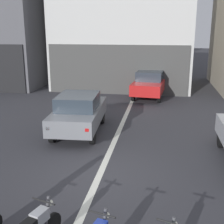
{
  "coord_description": "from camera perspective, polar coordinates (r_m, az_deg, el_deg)",
  "views": [
    {
      "loc": [
        1.72,
        -7.96,
        4.23
      ],
      "look_at": [
        0.04,
        2.0,
        1.4
      ],
      "focal_mm": 48.25,
      "sensor_mm": 36.0,
      "label": 1
    }
  ],
  "objects": [
    {
      "name": "car_red_down_street",
      "position": [
        19.07,
        7.16,
        5.44
      ],
      "size": [
        2.14,
        4.25,
        1.64
      ],
      "color": "black",
      "rests_on": "ground"
    },
    {
      "name": "ground_plane",
      "position": [
        9.18,
        -2.37,
        -11.82
      ],
      "size": [
        120.0,
        120.0,
        0.0
      ],
      "primitive_type": "plane",
      "color": "#333338"
    },
    {
      "name": "car_grey_crossing_near",
      "position": [
        12.5,
        -6.28,
        0.04
      ],
      "size": [
        2.01,
        4.2,
        1.64
      ],
      "color": "black",
      "rests_on": "ground"
    },
    {
      "name": "building_mid_block",
      "position": [
        23.04,
        2.42,
        18.36
      ],
      "size": [
        9.49,
        7.19,
        10.66
      ],
      "color": "silver",
      "rests_on": "ground"
    },
    {
      "name": "lane_centre_line",
      "position": [
        14.69,
        2.45,
        -1.08
      ],
      "size": [
        0.2,
        18.0,
        0.01
      ],
      "primitive_type": "cube",
      "color": "silver",
      "rests_on": "ground"
    }
  ]
}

